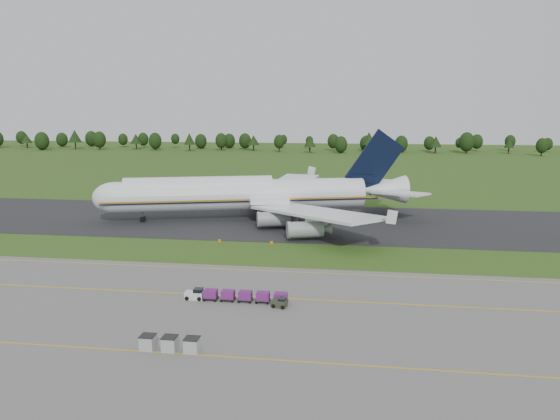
# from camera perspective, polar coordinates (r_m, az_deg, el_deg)

# --- Properties ---
(ground) EXTENTS (600.00, 600.00, 0.00)m
(ground) POSITION_cam_1_polar(r_m,az_deg,el_deg) (95.85, -3.37, -4.53)
(ground) COLOR #2D4C16
(ground) RESTS_ON ground
(apron) EXTENTS (300.00, 52.00, 0.06)m
(apron) POSITION_cam_1_polar(r_m,az_deg,el_deg) (64.65, -9.46, -12.31)
(apron) COLOR #60605B
(apron) RESTS_ON ground
(taxiway) EXTENTS (300.00, 40.00, 0.08)m
(taxiway) POSITION_cam_1_polar(r_m,az_deg,el_deg) (122.66, -0.79, -1.12)
(taxiway) COLOR black
(taxiway) RESTS_ON ground
(apron_markings) EXTENTS (300.00, 30.20, 0.01)m
(apron_markings) POSITION_cam_1_polar(r_m,az_deg,el_deg) (70.86, -7.74, -10.13)
(apron_markings) COLOR gold
(apron_markings) RESTS_ON apron
(tree_line) EXTENTS (532.98, 22.11, 11.99)m
(tree_line) POSITION_cam_1_polar(r_m,az_deg,el_deg) (312.30, 4.36, 7.16)
(tree_line) COLOR black
(tree_line) RESTS_ON ground
(aircraft) EXTENTS (72.09, 67.74, 20.30)m
(aircraft) POSITION_cam_1_polar(r_m,az_deg,el_deg) (123.94, -3.39, 1.69)
(aircraft) COLOR silver
(aircraft) RESTS_ON ground
(baggage_train) EXTENTS (13.73, 1.46, 1.40)m
(baggage_train) POSITION_cam_1_polar(r_m,az_deg,el_deg) (72.67, -4.77, -8.90)
(baggage_train) COLOR silver
(baggage_train) RESTS_ON apron
(utility_cart) EXTENTS (1.98, 1.43, 0.99)m
(utility_cart) POSITION_cam_1_polar(r_m,az_deg,el_deg) (70.39, -0.05, -9.76)
(utility_cart) COLOR #2C3122
(utility_cart) RESTS_ON apron
(uld_row) EXTENTS (6.35, 1.55, 1.53)m
(uld_row) POSITION_cam_1_polar(r_m,az_deg,el_deg) (59.80, -11.44, -13.51)
(uld_row) COLOR #9C9C9C
(uld_row) RESTS_ON apron
(edge_markers) EXTENTS (10.45, 0.30, 0.60)m
(edge_markers) POSITION_cam_1_polar(r_m,az_deg,el_deg) (102.64, -3.64, -3.35)
(edge_markers) COLOR orange
(edge_markers) RESTS_ON ground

